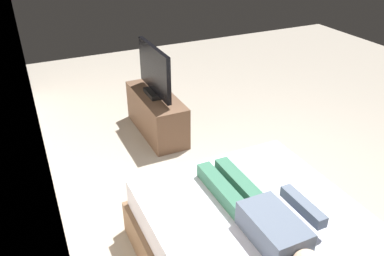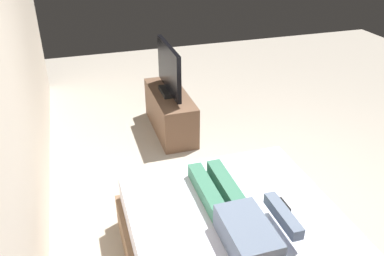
{
  "view_description": "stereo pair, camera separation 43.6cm",
  "coord_description": "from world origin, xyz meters",
  "px_view_note": "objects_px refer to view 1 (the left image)",
  "views": [
    {
      "loc": [
        -2.34,
        1.85,
        2.43
      ],
      "look_at": [
        0.5,
        0.51,
        0.69
      ],
      "focal_mm": 37.17,
      "sensor_mm": 36.0,
      "label": 1
    },
    {
      "loc": [
        -2.5,
        1.45,
        2.43
      ],
      "look_at": [
        0.5,
        0.51,
        0.69
      ],
      "focal_mm": 37.17,
      "sensor_mm": 36.0,
      "label": 2
    }
  ],
  "objects_px": {
    "person": "(264,217)",
    "tv_stand": "(156,114)",
    "bed": "(266,256)",
    "remote": "(296,196)",
    "tv": "(154,72)"
  },
  "relations": [
    {
      "from": "person",
      "to": "tv_stand",
      "type": "bearing_deg",
      "value": -3.4
    },
    {
      "from": "bed",
      "to": "tv_stand",
      "type": "relative_size",
      "value": 1.76
    },
    {
      "from": "remote",
      "to": "tv",
      "type": "bearing_deg",
      "value": 6.51
    },
    {
      "from": "bed",
      "to": "tv",
      "type": "distance_m",
      "value": 2.52
    },
    {
      "from": "remote",
      "to": "tv_stand",
      "type": "height_order",
      "value": "remote"
    },
    {
      "from": "tv_stand",
      "to": "remote",
      "type": "bearing_deg",
      "value": -173.49
    },
    {
      "from": "bed",
      "to": "tv_stand",
      "type": "height_order",
      "value": "bed"
    },
    {
      "from": "remote",
      "to": "tv",
      "type": "relative_size",
      "value": 0.17
    },
    {
      "from": "person",
      "to": "tv",
      "type": "height_order",
      "value": "tv"
    },
    {
      "from": "tv",
      "to": "person",
      "type": "bearing_deg",
      "value": 176.6
    },
    {
      "from": "remote",
      "to": "tv",
      "type": "xyz_separation_m",
      "value": [
        2.28,
        0.26,
        0.24
      ]
    },
    {
      "from": "remote",
      "to": "tv",
      "type": "height_order",
      "value": "tv"
    },
    {
      "from": "person",
      "to": "tv_stand",
      "type": "distance_m",
      "value": 2.46
    },
    {
      "from": "remote",
      "to": "tv_stand",
      "type": "xyz_separation_m",
      "value": [
        2.28,
        0.26,
        -0.3
      ]
    },
    {
      "from": "remote",
      "to": "tv_stand",
      "type": "bearing_deg",
      "value": 6.51
    }
  ]
}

